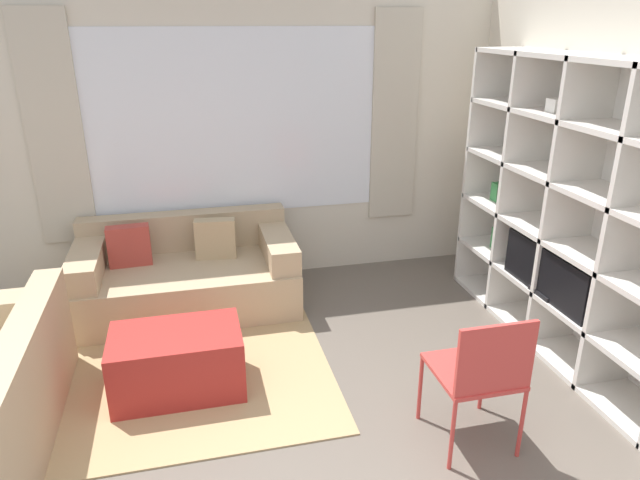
{
  "coord_description": "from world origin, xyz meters",
  "views": [
    {
      "loc": [
        -0.45,
        -1.94,
        2.3
      ],
      "look_at": [
        0.43,
        1.7,
        0.85
      ],
      "focal_mm": 32.0,
      "sensor_mm": 36.0,
      "label": 1
    }
  ],
  "objects_px": {
    "shelving_unit": "(573,212)",
    "folding_chair": "(481,370)",
    "ottoman": "(178,362)",
    "couch_main": "(187,275)"
  },
  "relations": [
    {
      "from": "shelving_unit",
      "to": "folding_chair",
      "type": "relative_size",
      "value": 2.76
    },
    {
      "from": "shelving_unit",
      "to": "folding_chair",
      "type": "bearing_deg",
      "value": -141.17
    },
    {
      "from": "shelving_unit",
      "to": "folding_chair",
      "type": "distance_m",
      "value": 1.57
    },
    {
      "from": "ottoman",
      "to": "shelving_unit",
      "type": "bearing_deg",
      "value": -0.37
    },
    {
      "from": "couch_main",
      "to": "folding_chair",
      "type": "relative_size",
      "value": 2.05
    },
    {
      "from": "couch_main",
      "to": "shelving_unit",
      "type": "bearing_deg",
      "value": -24.82
    },
    {
      "from": "couch_main",
      "to": "folding_chair",
      "type": "height_order",
      "value": "folding_chair"
    },
    {
      "from": "shelving_unit",
      "to": "couch_main",
      "type": "distance_m",
      "value": 3.06
    },
    {
      "from": "folding_chair",
      "to": "couch_main",
      "type": "bearing_deg",
      "value": -54.67
    },
    {
      "from": "couch_main",
      "to": "ottoman",
      "type": "height_order",
      "value": "couch_main"
    }
  ]
}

